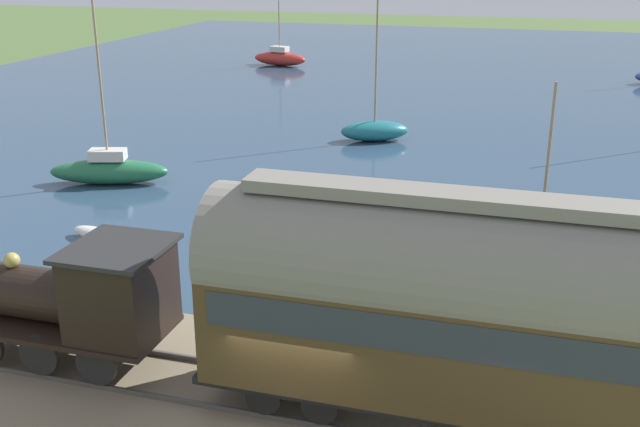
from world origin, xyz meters
The scene contains 11 objects.
harbor_water centered at (43.88, 0.00, 0.00)m, with size 80.00×80.00×0.01m.
rail_embankment centered at (0.63, 0.00, 0.23)m, with size 5.90×56.00×0.57m.
steam_locomotive centered at (0.63, 5.51, 2.20)m, with size 2.24×5.81×3.25m.
passenger_coach centered at (0.63, -2.64, 3.20)m, with size 2.58×9.51×4.83m.
sailboat_red centered at (47.96, 17.17, 0.65)m, with size 2.20×4.90×5.33m.
sailboat_black centered at (12.13, -4.58, 0.51)m, with size 2.31×5.96×5.56m.
sailboat_green centered at (14.39, 13.11, 0.61)m, with size 2.75×5.18×7.67m.
sailboat_teal centered at (24.85, 3.89, 0.57)m, with size 2.84×3.84×7.37m.
rowboat_off_pier centered at (5.09, -4.89, 0.20)m, with size 2.27×2.31×0.38m.
rowboat_near_shore centered at (7.65, -0.63, 0.26)m, with size 2.30×3.06×0.50m.
rowboat_mid_harbor centered at (8.33, 9.69, 0.23)m, with size 1.62×3.00×0.45m.
Camera 1 is at (-12.33, -4.07, 9.56)m, focal length 42.00 mm.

